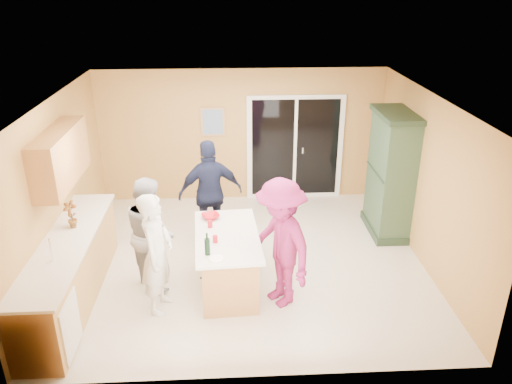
{
  "coord_description": "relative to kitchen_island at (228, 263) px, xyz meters",
  "views": [
    {
      "loc": [
        -0.23,
        -6.84,
        4.18
      ],
      "look_at": [
        0.15,
        0.1,
        1.15
      ],
      "focal_mm": 35.0,
      "sensor_mm": 36.0,
      "label": 1
    }
  ],
  "objects": [
    {
      "name": "tumbler_near",
      "position": [
        -0.24,
        0.25,
        0.5
      ],
      "size": [
        0.09,
        0.09,
        0.1
      ],
      "primitive_type": "cylinder",
      "rotation": [
        0.0,
        0.0,
        0.24
      ],
      "color": "#AE131E",
      "rests_on": "kitchen_island"
    },
    {
      "name": "serving_bowl",
      "position": [
        -0.24,
        0.54,
        0.48
      ],
      "size": [
        0.32,
        0.32,
        0.06
      ],
      "primitive_type": "imported",
      "rotation": [
        0.0,
        0.0,
        0.29
      ],
      "color": "#AE131E",
      "rests_on": "kitchen_island"
    },
    {
      "name": "woman_magenta",
      "position": [
        0.71,
        -0.38,
        0.51
      ],
      "size": [
        1.16,
        1.36,
        1.82
      ],
      "primitive_type": "imported",
      "rotation": [
        0.0,
        0.0,
        -1.08
      ],
      "color": "#871D4E",
      "rests_on": "floor"
    },
    {
      "name": "woman_grey",
      "position": [
        -1.09,
        0.19,
        0.43
      ],
      "size": [
        0.92,
        1.0,
        1.65
      ],
      "primitive_type": "imported",
      "rotation": [
        0.0,
        0.0,
        2.02
      ],
      "color": "#959598",
      "rests_on": "floor"
    },
    {
      "name": "wall_left",
      "position": [
        -2.45,
        0.7,
        0.9
      ],
      "size": [
        0.1,
        5.0,
        2.6
      ],
      "primitive_type": "cube",
      "color": "#E2BB5D",
      "rests_on": "ground"
    },
    {
      "name": "wall_right",
      "position": [
        3.05,
        0.7,
        0.9
      ],
      "size": [
        0.1,
        5.0,
        2.6
      ],
      "primitive_type": "cube",
      "color": "#E2BB5D",
      "rests_on": "ground"
    },
    {
      "name": "woman_navy",
      "position": [
        -0.27,
        1.37,
        0.5
      ],
      "size": [
        1.12,
        0.65,
        1.8
      ],
      "primitive_type": "imported",
      "rotation": [
        0.0,
        0.0,
        3.35
      ],
      "color": "#1C243E",
      "rests_on": "floor"
    },
    {
      "name": "woman_white",
      "position": [
        -0.91,
        -0.44,
        0.45
      ],
      "size": [
        0.51,
        0.68,
        1.69
      ],
      "primitive_type": "imported",
      "rotation": [
        0.0,
        0.0,
        1.38
      ],
      "color": "silver",
      "rests_on": "floor"
    },
    {
      "name": "tulip_vase",
      "position": [
        -2.15,
        0.19,
        0.74
      ],
      "size": [
        0.25,
        0.21,
        0.4
      ],
      "primitive_type": "imported",
      "rotation": [
        0.0,
        0.0,
        -0.36
      ],
      "color": "#B21511",
      "rests_on": "left_cabinet_run"
    },
    {
      "name": "left_cabinet_run",
      "position": [
        -2.15,
        -0.35,
        0.06
      ],
      "size": [
        0.65,
        3.05,
        1.24
      ],
      "color": "tan",
      "rests_on": "floor"
    },
    {
      "name": "green_hutch",
      "position": [
        2.79,
        1.6,
        0.65
      ],
      "size": [
        0.62,
        1.18,
        2.16
      ],
      "color": "#203422",
      "rests_on": "floor"
    },
    {
      "name": "tumbler_far",
      "position": [
        -0.16,
        -0.19,
        0.5
      ],
      "size": [
        0.08,
        0.08,
        0.1
      ],
      "primitive_type": "cylinder",
      "rotation": [
        0.0,
        0.0,
        0.14
      ],
      "color": "#AE131E",
      "rests_on": "kitchen_island"
    },
    {
      "name": "wine_bottle",
      "position": [
        -0.25,
        -0.51,
        0.57
      ],
      "size": [
        0.07,
        0.07,
        0.31
      ],
      "rotation": [
        0.0,
        0.0,
        0.43
      ],
      "color": "black",
      "rests_on": "kitchen_island"
    },
    {
      "name": "upper_cabinets",
      "position": [
        -2.28,
        0.5,
        1.47
      ],
      "size": [
        0.35,
        1.6,
        0.75
      ],
      "primitive_type": "cube",
      "color": "tan",
      "rests_on": "wall_left"
    },
    {
      "name": "floor",
      "position": [
        0.3,
        0.7,
        -0.4
      ],
      "size": [
        5.5,
        5.5,
        0.0
      ],
      "primitive_type": "plane",
      "color": "beige",
      "rests_on": "ground"
    },
    {
      "name": "framed_picture",
      "position": [
        -0.25,
        3.18,
        1.2
      ],
      "size": [
        0.46,
        0.04,
        0.56
      ],
      "color": "tan",
      "rests_on": "wall_back"
    },
    {
      "name": "kitchen_island",
      "position": [
        0.0,
        0.0,
        0.0
      ],
      "size": [
        0.98,
        1.67,
        0.85
      ],
      "rotation": [
        0.0,
        0.0,
        0.06
      ],
      "color": "tan",
      "rests_on": "floor"
    },
    {
      "name": "wall_front",
      "position": [
        0.3,
        -1.8,
        0.9
      ],
      "size": [
        5.5,
        0.1,
        2.6
      ],
      "primitive_type": "cube",
      "color": "#E2BB5D",
      "rests_on": "ground"
    },
    {
      "name": "white_plate",
      "position": [
        -0.14,
        -0.62,
        0.46
      ],
      "size": [
        0.26,
        0.26,
        0.01
      ],
      "primitive_type": "cylinder",
      "rotation": [
        0.0,
        0.0,
        0.39
      ],
      "color": "white",
      "rests_on": "kitchen_island"
    },
    {
      "name": "wall_back",
      "position": [
        0.3,
        3.2,
        0.9
      ],
      "size": [
        5.5,
        0.1,
        2.6
      ],
      "primitive_type": "cube",
      "color": "#E2BB5D",
      "rests_on": "ground"
    },
    {
      "name": "sliding_door",
      "position": [
        1.35,
        3.16,
        0.65
      ],
      "size": [
        1.9,
        0.07,
        2.1
      ],
      "color": "white",
      "rests_on": "floor"
    },
    {
      "name": "ceiling",
      "position": [
        0.3,
        0.7,
        2.2
      ],
      "size": [
        5.5,
        5.0,
        0.1
      ],
      "primitive_type": "cube",
      "color": "white",
      "rests_on": "wall_back"
    }
  ]
}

